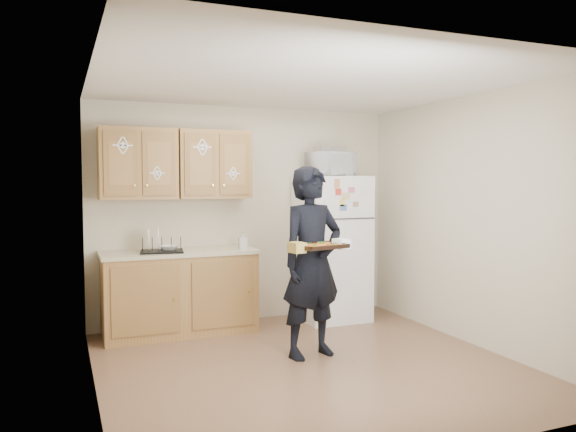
{
  "coord_description": "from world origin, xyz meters",
  "views": [
    {
      "loc": [
        -2.04,
        -4.49,
        1.65
      ],
      "look_at": [
        -0.01,
        0.45,
        1.31
      ],
      "focal_mm": 35.0,
      "sensor_mm": 36.0,
      "label": 1
    }
  ],
  "objects_px": {
    "person": "(312,262)",
    "baking_tray": "(320,247)",
    "refrigerator": "(332,248)",
    "microwave": "(330,164)",
    "dish_rack": "(162,244)"
  },
  "relations": [
    {
      "from": "person",
      "to": "refrigerator",
      "type": "bearing_deg",
      "value": 44.22
    },
    {
      "from": "person",
      "to": "microwave",
      "type": "bearing_deg",
      "value": 44.8
    },
    {
      "from": "refrigerator",
      "to": "person",
      "type": "relative_size",
      "value": 0.95
    },
    {
      "from": "refrigerator",
      "to": "dish_rack",
      "type": "xyz_separation_m",
      "value": [
        -2.0,
        -0.03,
        0.14
      ]
    },
    {
      "from": "refrigerator",
      "to": "dish_rack",
      "type": "distance_m",
      "value": 2.0
    },
    {
      "from": "refrigerator",
      "to": "dish_rack",
      "type": "bearing_deg",
      "value": -179.0
    },
    {
      "from": "person",
      "to": "baking_tray",
      "type": "relative_size",
      "value": 4.13
    },
    {
      "from": "microwave",
      "to": "dish_rack",
      "type": "xyz_separation_m",
      "value": [
        -1.95,
        0.02,
        -0.85
      ]
    },
    {
      "from": "microwave",
      "to": "baking_tray",
      "type": "bearing_deg",
      "value": -128.32
    },
    {
      "from": "refrigerator",
      "to": "dish_rack",
      "type": "relative_size",
      "value": 3.92
    },
    {
      "from": "refrigerator",
      "to": "person",
      "type": "bearing_deg",
      "value": -124.03
    },
    {
      "from": "person",
      "to": "baking_tray",
      "type": "bearing_deg",
      "value": -113.5
    },
    {
      "from": "person",
      "to": "dish_rack",
      "type": "bearing_deg",
      "value": 123.87
    },
    {
      "from": "refrigerator",
      "to": "person",
      "type": "distance_m",
      "value": 1.45
    },
    {
      "from": "refrigerator",
      "to": "person",
      "type": "xyz_separation_m",
      "value": [
        -0.81,
        -1.2,
        0.04
      ]
    }
  ]
}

